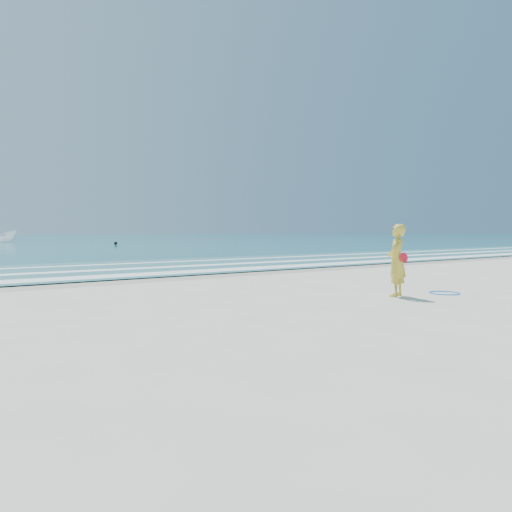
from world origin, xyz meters
TOP-DOWN VIEW (x-y plane):
  - ground at (0.00, 0.00)m, footprint 400.00×400.00m
  - wet_sand at (0.00, 9.00)m, footprint 400.00×2.40m
  - shallow at (0.00, 14.00)m, footprint 400.00×10.00m
  - foam_near at (0.00, 10.30)m, footprint 400.00×1.40m
  - foam_mid at (0.00, 13.20)m, footprint 400.00×0.90m
  - foam_far at (0.00, 16.50)m, footprint 400.00×0.60m
  - hoop at (3.65, 0.29)m, footprint 1.07×1.07m
  - boat at (3.11, 68.37)m, footprint 4.53×2.07m
  - buoy at (11.91, 48.08)m, footprint 0.39×0.39m
  - woman at (2.08, 0.71)m, footprint 0.82×0.70m

SIDE VIEW (x-z plane):
  - ground at x=0.00m, z-range 0.00..0.00m
  - wet_sand at x=0.00m, z-range 0.00..0.00m
  - hoop at x=3.65m, z-range 0.00..0.03m
  - shallow at x=0.00m, z-range 0.04..0.05m
  - foam_near at x=0.00m, z-range 0.05..0.06m
  - foam_mid at x=0.00m, z-range 0.05..0.06m
  - foam_far at x=0.00m, z-range 0.05..0.06m
  - buoy at x=11.91m, z-range 0.04..0.43m
  - boat at x=3.11m, z-range 0.04..1.74m
  - woman at x=2.08m, z-range 0.00..1.92m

